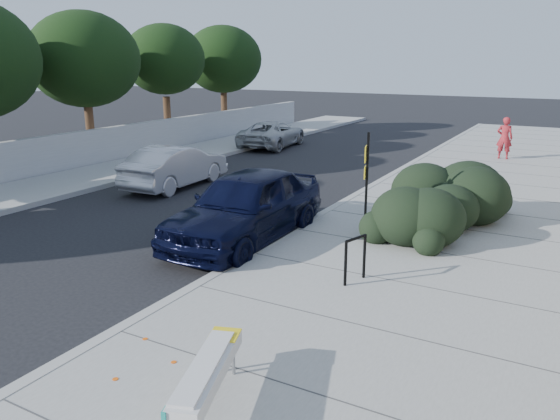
% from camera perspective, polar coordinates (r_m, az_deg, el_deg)
% --- Properties ---
extents(ground, '(120.00, 120.00, 0.00)m').
position_cam_1_polar(ground, '(10.44, -8.81, -8.50)').
color(ground, black).
rests_on(ground, ground).
extents(sidewalk_near, '(11.20, 50.00, 0.15)m').
position_cam_1_polar(sidewalk_near, '(13.13, 26.03, -4.51)').
color(sidewalk_near, gray).
rests_on(sidewalk_near, ground).
extents(sidewalk_far, '(3.00, 50.00, 0.15)m').
position_cam_1_polar(sidewalk_far, '(20.29, -21.55, 2.64)').
color(sidewalk_far, gray).
rests_on(sidewalk_far, ground).
extents(curb_near, '(0.22, 50.00, 0.17)m').
position_cam_1_polar(curb_near, '(14.42, 3.40, -1.17)').
color(curb_near, '#9E9E99').
rests_on(curb_near, ground).
extents(curb_far, '(0.22, 50.00, 0.17)m').
position_cam_1_polar(curb_far, '(19.16, -18.68, 2.24)').
color(curb_far, '#9E9E99').
rests_on(curb_far, ground).
extents(far_wall, '(0.30, 40.00, 1.50)m').
position_cam_1_polar(far_wall, '(21.49, -24.64, 4.82)').
color(far_wall, '#9E9E99').
rests_on(far_wall, ground).
extents(tree_far_d, '(4.60, 4.60, 6.16)m').
position_cam_1_polar(tree_far_d, '(24.73, -19.82, 14.57)').
color(tree_far_d, '#332114').
rests_on(tree_far_d, ground).
extents(tree_far_e, '(4.00, 4.00, 5.90)m').
position_cam_1_polar(tree_far_e, '(28.31, -12.00, 15.12)').
color(tree_far_e, '#332114').
rests_on(tree_far_e, ground).
extents(tree_far_f, '(4.40, 4.40, 6.07)m').
position_cam_1_polar(tree_far_f, '(32.26, -5.99, 15.37)').
color(tree_far_f, '#332114').
rests_on(tree_far_f, ground).
extents(bench, '(0.96, 1.91, 0.57)m').
position_cam_1_polar(bench, '(6.86, -7.58, -16.46)').
color(bench, gray).
rests_on(bench, sidewalk_near).
extents(bike_rack, '(0.22, 0.58, 0.89)m').
position_cam_1_polar(bike_rack, '(10.32, 7.88, -4.66)').
color(bike_rack, black).
rests_on(bike_rack, sidewalk_near).
extents(sign_post, '(0.12, 0.28, 2.43)m').
position_cam_1_polar(sign_post, '(13.10, 9.01, 3.51)').
color(sign_post, black).
rests_on(sign_post, sidewalk_near).
extents(hedge, '(3.55, 5.07, 1.72)m').
position_cam_1_polar(hedge, '(14.15, 16.72, 1.76)').
color(hedge, black).
rests_on(hedge, sidewalk_near).
extents(sedan_navy, '(2.11, 5.09, 1.72)m').
position_cam_1_polar(sedan_navy, '(12.91, -3.61, 0.42)').
color(sedan_navy, black).
rests_on(sedan_navy, ground).
extents(wagon_silver, '(1.71, 4.36, 1.41)m').
position_cam_1_polar(wagon_silver, '(18.89, -10.83, 4.53)').
color(wagon_silver, '#B5B6BB').
rests_on(wagon_silver, ground).
extents(suv_silver, '(2.65, 4.81, 1.27)m').
position_cam_1_polar(suv_silver, '(27.21, -0.81, 7.95)').
color(suv_silver, '#ABAEB0').
rests_on(suv_silver, ground).
extents(pedestrian, '(0.65, 0.44, 1.75)m').
position_cam_1_polar(pedestrian, '(24.85, 22.41, 6.98)').
color(pedestrian, maroon).
rests_on(pedestrian, sidewalk_near).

